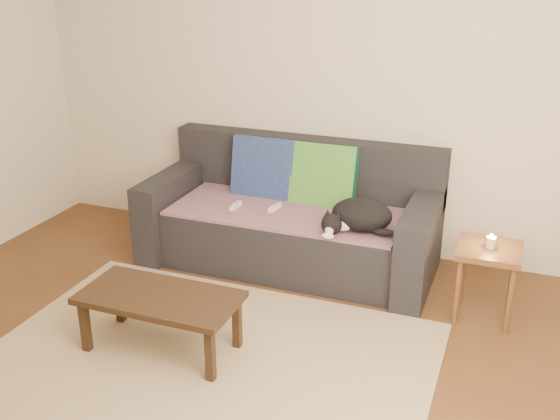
{
  "coord_description": "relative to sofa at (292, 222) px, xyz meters",
  "views": [
    {
      "loc": [
        1.51,
        -2.61,
        2.17
      ],
      "look_at": [
        0.05,
        1.2,
        0.55
      ],
      "focal_mm": 42.0,
      "sensor_mm": 36.0,
      "label": 1
    }
  ],
  "objects": [
    {
      "name": "cat",
      "position": [
        0.57,
        -0.26,
        0.23
      ],
      "size": [
        0.49,
        0.41,
        0.21
      ],
      "rotation": [
        0.0,
        0.0,
        0.13
      ],
      "color": "black",
      "rests_on": "throw_blanket"
    },
    {
      "name": "ground",
      "position": [
        0.0,
        -1.57,
        -0.31
      ],
      "size": [
        4.5,
        4.5,
        0.0
      ],
      "primitive_type": "plane",
      "color": "brown",
      "rests_on": "ground"
    },
    {
      "name": "coffee_table",
      "position": [
        -0.29,
        -1.39,
        0.01
      ],
      "size": [
        0.91,
        0.45,
        0.36
      ],
      "color": "#312213",
      "rests_on": "rug"
    },
    {
      "name": "cushion_green",
      "position": [
        0.18,
        0.17,
        0.32
      ],
      "size": [
        0.48,
        0.23,
        0.5
      ],
      "primitive_type": "cube",
      "rotation": [
        -0.24,
        0.0,
        0.0
      ],
      "color": "#0D543B",
      "rests_on": "throw_blanket"
    },
    {
      "name": "wii_remote_b",
      "position": [
        -0.09,
        -0.12,
        0.15
      ],
      "size": [
        0.05,
        0.15,
        0.03
      ],
      "primitive_type": "cube",
      "rotation": [
        0.0,
        0.0,
        1.45
      ],
      "color": "white",
      "rests_on": "throw_blanket"
    },
    {
      "name": "rug",
      "position": [
        0.0,
        -1.42,
        -0.3
      ],
      "size": [
        2.5,
        1.8,
        0.01
      ],
      "primitive_type": "cube",
      "color": "tan",
      "rests_on": "ground"
    },
    {
      "name": "candle",
      "position": [
        1.41,
        -0.33,
        0.21
      ],
      "size": [
        0.06,
        0.06,
        0.09
      ],
      "color": "beige",
      "rests_on": "side_table"
    },
    {
      "name": "wii_remote_a",
      "position": [
        -0.36,
        -0.19,
        0.15
      ],
      "size": [
        0.04,
        0.15,
        0.03
      ],
      "primitive_type": "cube",
      "rotation": [
        0.0,
        0.0,
        1.56
      ],
      "color": "white",
      "rests_on": "throw_blanket"
    },
    {
      "name": "throw_blanket",
      "position": [
        0.0,
        -0.09,
        0.12
      ],
      "size": [
        1.66,
        0.74,
        0.02
      ],
      "primitive_type": "cube",
      "color": "#472C53",
      "rests_on": "sofa"
    },
    {
      "name": "sofa",
      "position": [
        0.0,
        0.0,
        0.0
      ],
      "size": [
        2.1,
        0.94,
        0.87
      ],
      "color": "#232328",
      "rests_on": "ground"
    },
    {
      "name": "side_table",
      "position": [
        1.41,
        -0.33,
        0.09
      ],
      "size": [
        0.38,
        0.38,
        0.48
      ],
      "color": "brown",
      "rests_on": "ground"
    },
    {
      "name": "cushion_navy",
      "position": [
        -0.28,
        0.17,
        0.32
      ],
      "size": [
        0.49,
        0.21,
        0.5
      ],
      "primitive_type": "cube",
      "rotation": [
        -0.19,
        0.0,
        0.0
      ],
      "color": "#121351",
      "rests_on": "throw_blanket"
    },
    {
      "name": "back_wall",
      "position": [
        0.0,
        0.43,
        0.99
      ],
      "size": [
        4.5,
        0.04,
        2.6
      ],
      "primitive_type": "cube",
      "color": "beige",
      "rests_on": "ground"
    }
  ]
}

